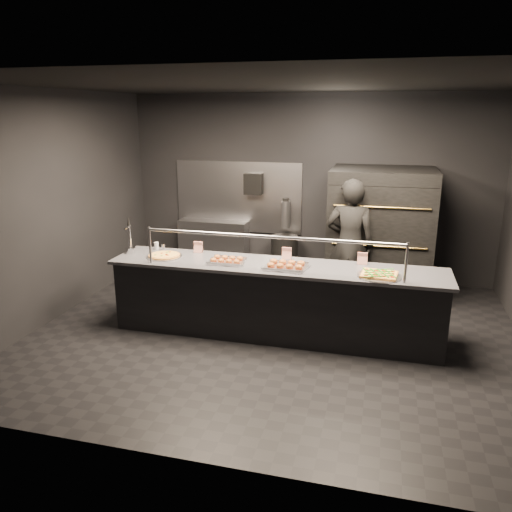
# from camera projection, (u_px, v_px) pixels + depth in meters

# --- Properties ---
(room) EXTENTS (6.04, 6.00, 3.00)m
(room) POSITION_uv_depth(u_px,v_px,m) (275.00, 217.00, 5.94)
(room) COLOR black
(room) RESTS_ON ground
(service_counter) EXTENTS (4.10, 0.78, 1.37)m
(service_counter) POSITION_uv_depth(u_px,v_px,m) (275.00, 300.00, 6.18)
(service_counter) COLOR black
(service_counter) RESTS_ON ground
(pizza_oven) EXTENTS (1.50, 1.23, 1.91)m
(pizza_oven) POSITION_uv_depth(u_px,v_px,m) (380.00, 232.00, 7.52)
(pizza_oven) COLOR black
(pizza_oven) RESTS_ON ground
(prep_shelf) EXTENTS (1.20, 0.35, 0.90)m
(prep_shelf) POSITION_uv_depth(u_px,v_px,m) (214.00, 246.00, 8.72)
(prep_shelf) COLOR #99999E
(prep_shelf) RESTS_ON ground
(towel_dispenser) EXTENTS (0.30, 0.20, 0.35)m
(towel_dispenser) POSITION_uv_depth(u_px,v_px,m) (254.00, 184.00, 8.32)
(towel_dispenser) COLOR black
(towel_dispenser) RESTS_ON room
(fire_extinguisher) EXTENTS (0.14, 0.14, 0.51)m
(fire_extinguisher) POSITION_uv_depth(u_px,v_px,m) (286.00, 214.00, 8.33)
(fire_extinguisher) COLOR #B2B2B7
(fire_extinguisher) RESTS_ON room
(beer_tap) EXTENTS (0.13, 0.19, 0.50)m
(beer_tap) POSITION_uv_depth(u_px,v_px,m) (130.00, 243.00, 6.50)
(beer_tap) COLOR silver
(beer_tap) RESTS_ON service_counter
(round_pizza) EXTENTS (0.46, 0.46, 0.03)m
(round_pizza) POSITION_uv_depth(u_px,v_px,m) (164.00, 256.00, 6.37)
(round_pizza) COLOR silver
(round_pizza) RESTS_ON service_counter
(slider_tray_a) EXTENTS (0.48, 0.39, 0.07)m
(slider_tray_a) POSITION_uv_depth(u_px,v_px,m) (227.00, 260.00, 6.13)
(slider_tray_a) COLOR silver
(slider_tray_a) RESTS_ON service_counter
(slider_tray_b) EXTENTS (0.55, 0.45, 0.08)m
(slider_tray_b) POSITION_uv_depth(u_px,v_px,m) (286.00, 265.00, 5.92)
(slider_tray_b) COLOR silver
(slider_tray_b) RESTS_ON service_counter
(square_pizza) EXTENTS (0.50, 0.50, 0.05)m
(square_pizza) POSITION_uv_depth(u_px,v_px,m) (379.00, 275.00, 5.61)
(square_pizza) COLOR silver
(square_pizza) RESTS_ON service_counter
(condiment_jar) EXTENTS (0.15, 0.06, 0.10)m
(condiment_jar) POSITION_uv_depth(u_px,v_px,m) (159.00, 246.00, 6.70)
(condiment_jar) COLOR silver
(condiment_jar) RESTS_ON service_counter
(tent_cards) EXTENTS (2.24, 0.04, 0.15)m
(tent_cards) POSITION_uv_depth(u_px,v_px,m) (280.00, 253.00, 6.29)
(tent_cards) COLOR white
(tent_cards) RESTS_ON service_counter
(trash_bin) EXTENTS (0.45, 0.45, 0.74)m
(trash_bin) POSITION_uv_depth(u_px,v_px,m) (284.00, 258.00, 8.29)
(trash_bin) COLOR black
(trash_bin) RESTS_ON ground
(worker) EXTENTS (0.69, 0.46, 1.85)m
(worker) POSITION_uv_depth(u_px,v_px,m) (350.00, 245.00, 6.95)
(worker) COLOR black
(worker) RESTS_ON ground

